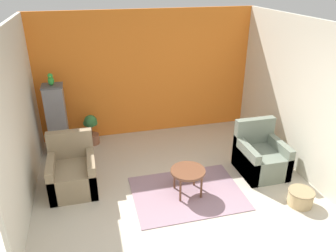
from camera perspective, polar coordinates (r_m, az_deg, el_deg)
name	(u,v)px	position (r m, az deg, el deg)	size (l,w,h in m)	color
ground_plane	(201,243)	(4.72, 5.75, -19.62)	(20.00, 20.00, 0.00)	beige
wall_back_accent	(147,74)	(7.11, -3.70, 9.01)	(4.70, 0.06, 2.66)	orange
wall_left	(18,118)	(5.39, -24.68, 1.22)	(0.06, 3.58, 2.66)	beige
wall_right	(292,93)	(6.38, 20.74, 5.47)	(0.06, 3.58, 2.66)	beige
area_rug	(187,193)	(5.53, 3.38, -11.55)	(1.78, 1.34, 0.01)	gray
coffee_table	(188,173)	(5.31, 3.49, -8.13)	(0.56, 0.56, 0.45)	brown
armchair_left	(73,173)	(5.71, -16.24, -7.85)	(0.75, 0.84, 0.92)	#8E7A5B
armchair_right	(260,157)	(6.15, 15.77, -5.24)	(0.75, 0.84, 0.92)	slate
birdcage	(57,121)	(6.78, -18.73, 0.91)	(0.50, 0.50, 1.40)	#555559
parrot	(51,80)	(6.50, -19.75, 7.61)	(0.11, 0.20, 0.24)	green
potted_plant	(91,129)	(7.03, -13.23, -0.48)	(0.29, 0.29, 0.65)	brown
wicker_basket	(301,197)	(5.62, 22.09, -11.37)	(0.40, 0.40, 0.25)	tan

